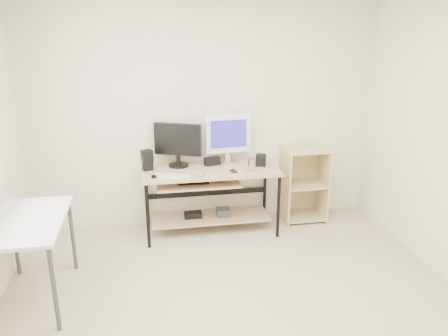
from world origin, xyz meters
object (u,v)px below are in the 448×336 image
Objects in this scene: shelf_unit at (303,183)px; black_monitor at (178,142)px; desk at (208,187)px; audio_controller at (146,163)px; side_table at (27,229)px; white_imac at (228,135)px.

black_monitor is at bearing -179.73° from shelf_unit.
desk is 1.19m from shelf_unit.
audio_controller is (-1.85, -0.08, 0.38)m from shelf_unit.
desk is 1.97m from side_table.
side_table is (-1.65, -1.06, 0.13)m from desk.
white_imac reaches higher than side_table.
white_imac is at bearing 37.36° from desk.
desk is at bearing 32.65° from side_table.
shelf_unit reaches higher than desk.
desk is 2.91× the size of black_monitor.
desk is 0.60m from black_monitor.
black_monitor is 3.07× the size of audio_controller.
black_monitor is at bearing 42.15° from side_table.
black_monitor is 0.42m from audio_controller.
side_table is 1.94× the size of black_monitor.
white_imac is at bearing 33.34° from side_table.
shelf_unit is at bearing -9.25° from white_imac.
desk is 1.50× the size of side_table.
black_monitor is (1.34, 1.21, 0.36)m from side_table.
black_monitor is at bearing -7.10° from audio_controller.
audio_controller reaches higher than desk.
shelf_unit is (1.18, 0.16, -0.09)m from desk.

